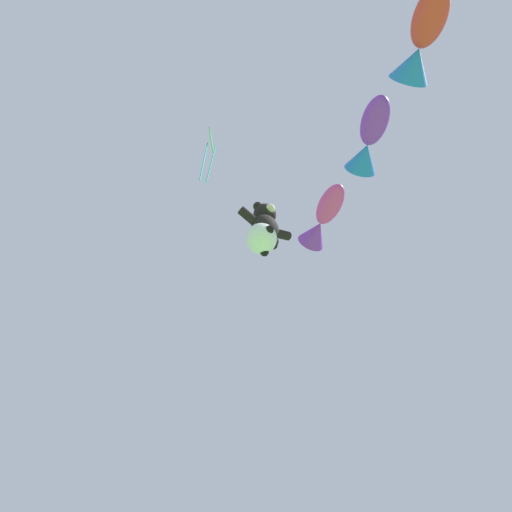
{
  "coord_description": "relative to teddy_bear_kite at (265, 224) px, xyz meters",
  "views": [
    {
      "loc": [
        -2.91,
        0.43,
        0.91
      ],
      "look_at": [
        0.81,
        6.17,
        10.2
      ],
      "focal_mm": 35.0,
      "sensor_mm": 36.0,
      "label": 1
    }
  ],
  "objects": [
    {
      "name": "fish_kite_crimson",
      "position": [
        1.17,
        -5.92,
        2.36
      ],
      "size": [
        1.9,
        2.66,
        1.12
      ],
      "color": "red"
    },
    {
      "name": "soccer_ball_kite",
      "position": [
        -0.31,
        -0.26,
        -1.31
      ],
      "size": [
        0.89,
        0.89,
        0.82
      ],
      "color": "white"
    },
    {
      "name": "fish_kite_violet",
      "position": [
        1.76,
        -3.04,
        2.2
      ],
      "size": [
        1.77,
        2.52,
        0.98
      ],
      "color": "purple"
    },
    {
      "name": "diamond_kite",
      "position": [
        -2.28,
        -0.68,
        1.15
      ],
      "size": [
        0.58,
        0.71,
        2.9
      ],
      "color": "green"
    },
    {
      "name": "teddy_bear_kite",
      "position": [
        0.0,
        0.0,
        0.0
      ],
      "size": [
        1.75,
        0.77,
        1.77
      ],
      "color": "black"
    },
    {
      "name": "fish_kite_magenta",
      "position": [
        2.22,
        -0.14,
        2.01
      ],
      "size": [
        1.34,
        2.48,
        0.92
      ],
      "color": "#E53F9E"
    }
  ]
}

